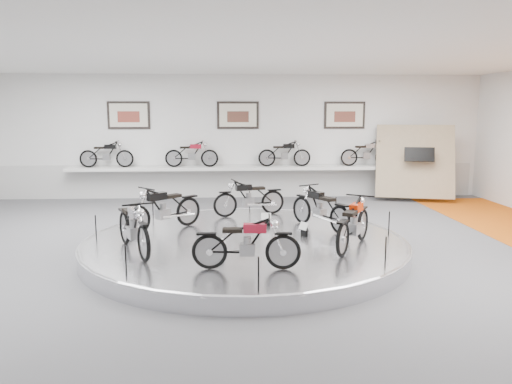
{
  "coord_description": "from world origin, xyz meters",
  "views": [
    {
      "loc": [
        -0.33,
        -9.38,
        2.8
      ],
      "look_at": [
        0.23,
        0.6,
        1.2
      ],
      "focal_mm": 35.0,
      "sensor_mm": 36.0,
      "label": 1
    }
  ],
  "objects": [
    {
      "name": "shelf_bike_b",
      "position": [
        -1.5,
        6.7,
        1.42
      ],
      "size": [
        1.22,
        0.43,
        0.73
      ],
      "primitive_type": null,
      "color": "maroon",
      "rests_on": "shelf"
    },
    {
      "name": "floor",
      "position": [
        0.0,
        0.0,
        0.0
      ],
      "size": [
        16.0,
        16.0,
        0.0
      ],
      "primitive_type": "plane",
      "color": "#4E4E51",
      "rests_on": "ground"
    },
    {
      "name": "platform_rim",
      "position": [
        0.0,
        0.3,
        0.27
      ],
      "size": [
        6.4,
        6.4,
        0.1
      ],
      "primitive_type": "torus",
      "color": "#B2B2BA",
      "rests_on": "display_platform"
    },
    {
      "name": "bike_c",
      "position": [
        -1.71,
        1.07,
        0.79
      ],
      "size": [
        1.62,
        1.56,
        0.98
      ],
      "primitive_type": null,
      "rotation": [
        0.0,
        0.0,
        3.89
      ],
      "color": "black",
      "rests_on": "display_platform"
    },
    {
      "name": "ceiling",
      "position": [
        0.0,
        0.0,
        4.0
      ],
      "size": [
        16.0,
        16.0,
        0.0
      ],
      "primitive_type": "plane",
      "rotation": [
        3.14,
        0.0,
        0.0
      ],
      "color": "white",
      "rests_on": "wall_back"
    },
    {
      "name": "bike_b",
      "position": [
        0.18,
        2.55,
        0.75
      ],
      "size": [
        1.62,
        0.93,
        0.9
      ],
      "primitive_type": null,
      "rotation": [
        0.0,
        0.0,
        3.42
      ],
      "color": "black",
      "rests_on": "display_platform"
    },
    {
      "name": "wall_back",
      "position": [
        0.0,
        7.0,
        2.0
      ],
      "size": [
        16.0,
        0.0,
        16.0
      ],
      "primitive_type": "plane",
      "rotation": [
        1.57,
        0.0,
        0.0
      ],
      "color": "white",
      "rests_on": "floor"
    },
    {
      "name": "dado_band",
      "position": [
        0.0,
        6.98,
        0.55
      ],
      "size": [
        15.68,
        0.04,
        1.1
      ],
      "primitive_type": "cube",
      "color": "#BCBCBA",
      "rests_on": "floor"
    },
    {
      "name": "bike_f",
      "position": [
        1.98,
        -0.5,
        0.78
      ],
      "size": [
        1.31,
        1.68,
        0.95
      ],
      "primitive_type": null,
      "rotation": [
        0.0,
        0.0,
        7.32
      ],
      "color": "#AD2105",
      "rests_on": "display_platform"
    },
    {
      "name": "display_panel",
      "position": [
        5.6,
        6.1,
        1.25
      ],
      "size": [
        2.56,
        1.52,
        2.3
      ],
      "primitive_type": "cube",
      "rotation": [
        -0.35,
        0.0,
        -0.26
      ],
      "color": "tan",
      "rests_on": "floor"
    },
    {
      "name": "shelf_bike_c",
      "position": [
        1.5,
        6.7,
        1.42
      ],
      "size": [
        1.22,
        0.43,
        0.73
      ],
      "primitive_type": null,
      "color": "black",
      "rests_on": "shelf"
    },
    {
      "name": "display_platform",
      "position": [
        0.0,
        0.3,
        0.15
      ],
      "size": [
        6.4,
        6.4,
        0.3
      ],
      "primitive_type": "cylinder",
      "color": "silver",
      "rests_on": "floor"
    },
    {
      "name": "poster_center",
      "position": [
        0.0,
        6.96,
        2.7
      ],
      "size": [
        1.35,
        0.06,
        0.88
      ],
      "primitive_type": "cube",
      "color": "beige",
      "rests_on": "wall_back"
    },
    {
      "name": "poster_left",
      "position": [
        -3.5,
        6.96,
        2.7
      ],
      "size": [
        1.35,
        0.06,
        0.88
      ],
      "primitive_type": "cube",
      "color": "beige",
      "rests_on": "wall_back"
    },
    {
      "name": "poster_right",
      "position": [
        3.5,
        6.96,
        2.7
      ],
      "size": [
        1.35,
        0.06,
        0.88
      ],
      "primitive_type": "cube",
      "color": "beige",
      "rests_on": "wall_back"
    },
    {
      "name": "bike_a",
      "position": [
        1.65,
        1.08,
        0.76
      ],
      "size": [
        1.28,
        1.64,
        0.93
      ],
      "primitive_type": null,
      "rotation": [
        0.0,
        0.0,
        2.1
      ],
      "color": "black",
      "rests_on": "display_platform"
    },
    {
      "name": "shelf",
      "position": [
        0.0,
        6.7,
        1.0
      ],
      "size": [
        11.0,
        0.55,
        0.1
      ],
      "primitive_type": "cube",
      "color": "silver",
      "rests_on": "wall_back"
    },
    {
      "name": "bike_d",
      "position": [
        -2.03,
        -0.57,
        0.79
      ],
      "size": [
        1.23,
        1.74,
        0.97
      ],
      "primitive_type": null,
      "rotation": [
        0.0,
        0.0,
        5.15
      ],
      "color": "#B1B0B6",
      "rests_on": "display_platform"
    },
    {
      "name": "shelf_bike_a",
      "position": [
        -4.2,
        6.7,
        1.42
      ],
      "size": [
        1.22,
        0.43,
        0.73
      ],
      "primitive_type": null,
      "color": "black",
      "rests_on": "shelf"
    },
    {
      "name": "bike_e",
      "position": [
        -0.05,
        -1.66,
        0.74
      ],
      "size": [
        1.52,
        0.63,
        0.87
      ],
      "primitive_type": null,
      "rotation": [
        0.0,
        0.0,
        6.21
      ],
      "color": "maroon",
      "rests_on": "display_platform"
    },
    {
      "name": "shelf_bike_d",
      "position": [
        4.2,
        6.7,
        1.42
      ],
      "size": [
        1.22,
        0.43,
        0.73
      ],
      "primitive_type": null,
      "color": "#B1B0B6",
      "rests_on": "shelf"
    },
    {
      "name": "wall_front",
      "position": [
        0.0,
        -7.0,
        2.0
      ],
      "size": [
        16.0,
        0.0,
        16.0
      ],
      "primitive_type": "plane",
      "rotation": [
        -1.57,
        0.0,
        0.0
      ],
      "color": "white",
      "rests_on": "floor"
    }
  ]
}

